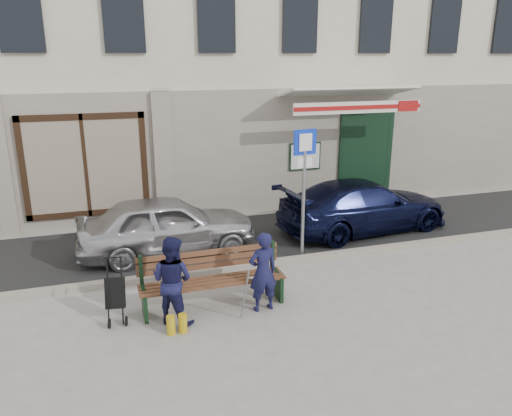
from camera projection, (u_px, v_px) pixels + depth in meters
name	position (u px, v px, depth m)	size (l,w,h in m)	color
ground	(290.00, 301.00, 8.48)	(80.00, 80.00, 0.00)	#9E9991
asphalt_lane	(240.00, 239.00, 11.30)	(60.00, 3.20, 0.01)	#282828
curb	(262.00, 264.00, 9.83)	(60.00, 0.18, 0.12)	#9E9384
building	(189.00, 21.00, 14.72)	(20.00, 8.27, 10.00)	beige
car_silver	(167.00, 225.00, 10.36)	(1.48, 3.67, 1.25)	#B8B8BD
car_navy	(364.00, 206.00, 11.76)	(1.70, 4.19, 1.22)	black
parking_sign	(304.00, 174.00, 9.76)	(0.49, 0.11, 2.65)	gray
bench	(210.00, 281.00, 8.17)	(2.40, 1.17, 0.98)	brown
man	(263.00, 272.00, 8.02)	(0.49, 0.32, 1.34)	#15163B
woman	(172.00, 280.00, 7.63)	(0.69, 0.54, 1.42)	#16173D
stroller	(115.00, 294.00, 7.73)	(0.34, 0.45, 1.02)	black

